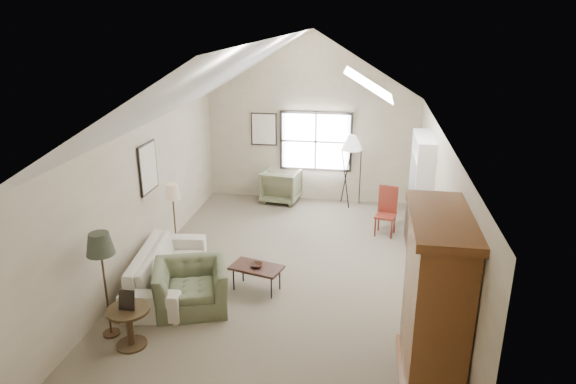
# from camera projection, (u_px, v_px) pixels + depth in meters

# --- Properties ---
(room_shell) EXTENTS (5.01, 8.01, 4.00)m
(room_shell) POSITION_uv_depth(u_px,v_px,m) (284.00, 89.00, 7.86)
(room_shell) COLOR #756B53
(room_shell) RESTS_ON ground
(window) EXTENTS (1.72, 0.08, 1.42)m
(window) POSITION_uv_depth(u_px,v_px,m) (316.00, 141.00, 12.12)
(window) COLOR black
(window) RESTS_ON room_shell
(skylight) EXTENTS (0.80, 1.20, 0.52)m
(skylight) POSITION_uv_depth(u_px,v_px,m) (370.00, 83.00, 8.50)
(skylight) COLOR white
(skylight) RESTS_ON room_shell
(wall_art) EXTENTS (1.97, 3.71, 0.88)m
(wall_art) POSITION_uv_depth(u_px,v_px,m) (209.00, 148.00, 10.43)
(wall_art) COLOR black
(wall_art) RESTS_ON room_shell
(armoire) EXTENTS (0.60, 1.50, 2.20)m
(armoire) POSITION_uv_depth(u_px,v_px,m) (435.00, 303.00, 5.99)
(armoire) COLOR brown
(armoire) RESTS_ON ground
(tv_alcove) EXTENTS (0.32, 1.30, 2.10)m
(tv_alcove) POSITION_uv_depth(u_px,v_px,m) (420.00, 190.00, 9.68)
(tv_alcove) COLOR white
(tv_alcove) RESTS_ON ground
(media_console) EXTENTS (0.34, 1.18, 0.60)m
(media_console) POSITION_uv_depth(u_px,v_px,m) (415.00, 232.00, 9.96)
(media_console) COLOR #382316
(media_console) RESTS_ON ground
(tv_panel) EXTENTS (0.05, 0.90, 0.55)m
(tv_panel) POSITION_uv_depth(u_px,v_px,m) (418.00, 202.00, 9.76)
(tv_panel) COLOR black
(tv_panel) RESTS_ON media_console
(sofa) EXTENTS (1.17, 2.37, 0.67)m
(sofa) POSITION_uv_depth(u_px,v_px,m) (167.00, 269.00, 8.43)
(sofa) COLOR beige
(sofa) RESTS_ON ground
(armchair_near) EXTENTS (1.34, 1.26, 0.71)m
(armchair_near) POSITION_uv_depth(u_px,v_px,m) (192.00, 286.00, 7.84)
(armchair_near) COLOR #616748
(armchair_near) RESTS_ON ground
(armchair_far) EXTENTS (0.96, 0.98, 0.79)m
(armchair_far) POSITION_uv_depth(u_px,v_px,m) (282.00, 186.00, 12.34)
(armchair_far) COLOR #666B4B
(armchair_far) RESTS_ON ground
(coffee_table) EXTENTS (0.92, 0.65, 0.42)m
(coffee_table) POSITION_uv_depth(u_px,v_px,m) (257.00, 278.00, 8.39)
(coffee_table) COLOR #3A2017
(coffee_table) RESTS_ON ground
(bowl) EXTENTS (0.24, 0.24, 0.05)m
(bowl) POSITION_uv_depth(u_px,v_px,m) (256.00, 265.00, 8.31)
(bowl) COLOR #3C2318
(bowl) RESTS_ON coffee_table
(side_table) EXTENTS (0.64, 0.64, 0.57)m
(side_table) POSITION_uv_depth(u_px,v_px,m) (130.00, 327.00, 6.94)
(side_table) COLOR #3B2B18
(side_table) RESTS_ON ground
(side_chair) EXTENTS (0.47, 0.47, 1.00)m
(side_chair) POSITION_uv_depth(u_px,v_px,m) (386.00, 212.00, 10.41)
(side_chair) COLOR maroon
(side_chair) RESTS_ON ground
(tripod_lamp) EXTENTS (0.61, 0.61, 1.73)m
(tripod_lamp) POSITION_uv_depth(u_px,v_px,m) (351.00, 170.00, 11.94)
(tripod_lamp) COLOR white
(tripod_lamp) RESTS_ON ground
(dark_lamp) EXTENTS (0.43, 0.43, 1.59)m
(dark_lamp) POSITION_uv_depth(u_px,v_px,m) (105.00, 284.00, 7.02)
(dark_lamp) COLOR black
(dark_lamp) RESTS_ON ground
(tan_lamp) EXTENTS (0.32, 0.32, 1.43)m
(tan_lamp) POSITION_uv_depth(u_px,v_px,m) (175.00, 219.00, 9.47)
(tan_lamp) COLOR tan
(tan_lamp) RESTS_ON ground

